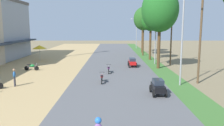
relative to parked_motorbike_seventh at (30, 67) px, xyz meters
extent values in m
cube|color=#2D3847|center=(-5.58, 11.43, 2.52)|extent=(1.20, 10.94, 0.25)
cylinder|color=black|center=(0.59, 0.00, -0.21)|extent=(0.56, 0.06, 0.56)
cylinder|color=black|center=(-0.65, 0.00, -0.21)|extent=(0.56, 0.06, 0.56)
cube|color=#333338|center=(-0.03, 0.00, -0.03)|extent=(1.12, 0.12, 0.12)
ellipsoid|color=#14722D|center=(0.05, 0.00, 0.11)|extent=(0.64, 0.28, 0.32)
cube|color=black|center=(-0.31, 0.00, 0.23)|extent=(0.44, 0.20, 0.10)
cylinder|color=#A5A8AD|center=(0.53, 0.00, 0.06)|extent=(0.26, 0.05, 0.68)
cylinder|color=black|center=(0.47, 0.00, 0.43)|extent=(0.04, 0.54, 0.04)
cylinder|color=#99999E|center=(-1.55, 8.09, 0.56)|extent=(0.05, 0.05, 2.10)
cone|color=gold|center=(-1.55, 8.09, 1.76)|extent=(2.20, 2.20, 0.55)
cylinder|color=#33333D|center=(1.20, -7.68, -0.08)|extent=(0.14, 0.14, 0.82)
cylinder|color=#33333D|center=(1.16, -7.51, -0.08)|extent=(0.14, 0.14, 0.82)
ellipsoid|color=#265999|center=(1.18, -7.59, 0.61)|extent=(0.32, 0.41, 0.56)
sphere|color=#9E7556|center=(1.18, -7.59, 1.02)|extent=(0.22, 0.22, 0.22)
cylinder|color=#4C351E|center=(16.11, 1.51, 2.50)|extent=(0.40, 0.40, 5.99)
ellipsoid|color=#1D5C1F|center=(16.11, 1.51, 7.05)|extent=(4.68, 4.68, 5.63)
cylinder|color=#4C351E|center=(16.38, 9.60, 2.25)|extent=(0.37, 0.37, 5.48)
ellipsoid|color=#1C5D1A|center=(16.38, 9.60, 5.89)|extent=(3.12, 3.12, 3.27)
cylinder|color=#4C351E|center=(15.99, 15.28, 2.39)|extent=(0.26, 0.26, 5.78)
ellipsoid|color=#24561D|center=(15.99, 15.28, 6.49)|extent=(3.77, 3.77, 4.39)
cylinder|color=#4C351E|center=(16.54, 20.41, 2.51)|extent=(0.39, 0.39, 6.00)
ellipsoid|color=#1A6624|center=(16.54, 20.41, 6.59)|extent=(3.48, 3.48, 3.94)
cylinder|color=gray|center=(16.36, -7.15, 3.54)|extent=(0.16, 0.16, 8.07)
cylinder|color=gray|center=(16.36, 5.14, 3.49)|extent=(0.16, 0.16, 7.97)
cylinder|color=gray|center=(15.66, 5.14, 7.32)|extent=(1.40, 0.08, 0.08)
ellipsoid|color=silver|center=(14.96, 5.14, 7.25)|extent=(0.36, 0.20, 0.14)
cylinder|color=gray|center=(17.06, 5.14, 7.32)|extent=(1.40, 0.08, 0.08)
ellipsoid|color=silver|center=(17.76, 5.14, 7.25)|extent=(0.36, 0.20, 0.14)
cylinder|color=gray|center=(16.36, 30.40, 3.37)|extent=(0.16, 0.16, 7.73)
cylinder|color=gray|center=(15.66, 30.40, 7.09)|extent=(1.40, 0.08, 0.08)
ellipsoid|color=silver|center=(14.96, 30.40, 7.02)|extent=(0.36, 0.20, 0.14)
cylinder|color=gray|center=(17.06, 30.40, 7.09)|extent=(1.40, 0.08, 0.08)
ellipsoid|color=silver|center=(17.76, 30.40, 7.02)|extent=(0.36, 0.20, 0.14)
cylinder|color=brown|center=(18.41, 4.26, 4.32)|extent=(0.20, 0.20, 9.74)
cylinder|color=brown|center=(18.34, -6.27, 3.91)|extent=(0.20, 0.20, 8.92)
cube|color=black|center=(13.67, -10.20, 0.11)|extent=(0.84, 1.95, 0.50)
cube|color=#232B38|center=(13.67, -10.15, 0.56)|extent=(0.77, 1.10, 0.40)
cylinder|color=black|center=(14.14, -10.90, -0.17)|extent=(0.10, 0.60, 0.60)
cylinder|color=black|center=(13.20, -10.90, -0.17)|extent=(0.10, 0.60, 0.60)
cylinder|color=black|center=(14.14, -9.50, -0.17)|extent=(0.10, 0.60, 0.60)
cylinder|color=black|center=(13.20, -9.50, -0.17)|extent=(0.10, 0.60, 0.60)
cube|color=red|center=(12.80, 2.68, 0.10)|extent=(0.88, 2.25, 0.44)
cube|color=#232B38|center=(12.80, 2.58, 0.52)|extent=(0.81, 1.30, 0.40)
cylinder|color=black|center=(13.29, 1.87, -0.15)|extent=(0.11, 0.64, 0.64)
cylinder|color=black|center=(12.30, 1.87, -0.15)|extent=(0.11, 0.64, 0.64)
cylinder|color=black|center=(13.29, 3.49, -0.15)|extent=(0.11, 0.64, 0.64)
cylinder|color=black|center=(12.30, 3.49, -0.15)|extent=(0.11, 0.64, 0.64)
sphere|color=blue|center=(9.47, -18.67, 1.05)|extent=(0.28, 0.28, 0.28)
cylinder|color=black|center=(9.05, -5.65, -0.19)|extent=(0.06, 0.56, 0.56)
cylinder|color=black|center=(9.05, -6.89, -0.19)|extent=(0.06, 0.56, 0.56)
cube|color=#333338|center=(9.05, -6.27, -0.01)|extent=(0.12, 1.12, 0.12)
ellipsoid|color=red|center=(9.05, -6.19, 0.13)|extent=(0.28, 0.64, 0.32)
cube|color=black|center=(9.05, -6.55, 0.25)|extent=(0.20, 0.44, 0.10)
cylinder|color=#A5A8AD|center=(9.05, -5.71, 0.08)|extent=(0.05, 0.26, 0.68)
cylinder|color=black|center=(9.05, -5.77, 0.45)|extent=(0.54, 0.04, 0.04)
cylinder|color=black|center=(9.63, -1.02, -0.19)|extent=(0.06, 0.56, 0.56)
cylinder|color=black|center=(9.63, -2.26, -0.19)|extent=(0.06, 0.56, 0.56)
cube|color=#333338|center=(9.63, -1.64, -0.01)|extent=(0.12, 1.12, 0.12)
ellipsoid|color=#8C1E8C|center=(9.63, -1.56, 0.13)|extent=(0.28, 0.64, 0.32)
cube|color=black|center=(9.63, -1.92, 0.25)|extent=(0.20, 0.44, 0.10)
cylinder|color=#A5A8AD|center=(9.63, -1.08, 0.08)|extent=(0.05, 0.26, 0.68)
cylinder|color=black|center=(9.63, -1.14, 0.45)|extent=(0.54, 0.04, 0.04)
camera|label=1|loc=(10.03, -27.18, 4.77)|focal=35.51mm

